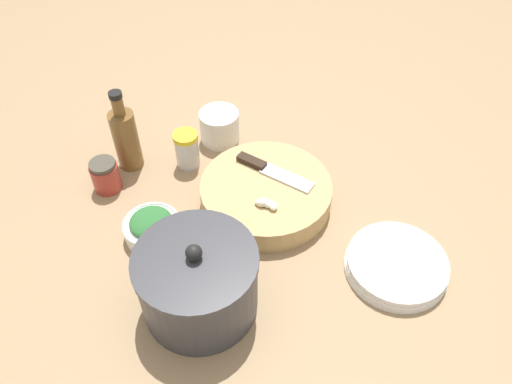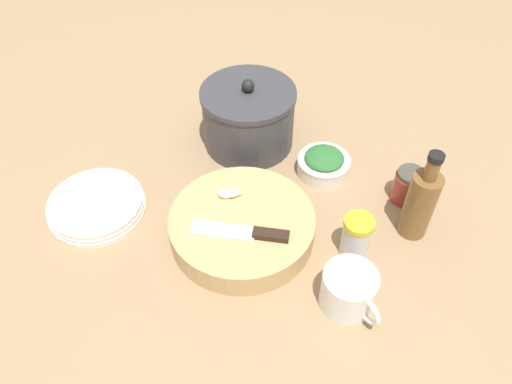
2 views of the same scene
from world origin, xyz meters
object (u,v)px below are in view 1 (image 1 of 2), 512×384
at_px(plate_stack, 396,265).
at_px(stock_pot, 198,282).
at_px(honey_jar, 105,176).
at_px(cutting_board, 266,193).
at_px(garlic_cloves, 266,204).
at_px(oil_bottle, 126,138).
at_px(chef_knife, 270,170).
at_px(herb_bowl, 152,227).
at_px(coffee_mug, 219,126).
at_px(spice_jar, 187,149).

bearing_deg(plate_stack, stock_pot, 56.30).
xyz_separation_m(plate_stack, honey_jar, (0.58, 0.26, 0.02)).
distance_m(cutting_board, garlic_cloves, 0.07).
bearing_deg(oil_bottle, honey_jar, 107.96).
bearing_deg(oil_bottle, chef_knife, -149.67).
distance_m(herb_bowl, oil_bottle, 0.24).
height_order(cutting_board, oil_bottle, oil_bottle).
distance_m(garlic_cloves, honey_jar, 0.37).
height_order(herb_bowl, coffee_mug, coffee_mug).
xyz_separation_m(chef_knife, plate_stack, (-0.32, -0.01, -0.04)).
xyz_separation_m(garlic_cloves, stock_pot, (-0.05, 0.22, 0.01)).
xyz_separation_m(coffee_mug, stock_pot, (-0.32, 0.34, 0.03)).
bearing_deg(coffee_mug, chef_knife, 169.00).
bearing_deg(stock_pot, plate_stack, -123.70).
xyz_separation_m(chef_knife, coffee_mug, (0.21, -0.04, -0.02)).
xyz_separation_m(cutting_board, plate_stack, (-0.30, -0.05, -0.01)).
relative_size(garlic_cloves, coffee_mug, 0.46).
distance_m(spice_jar, plate_stack, 0.52).
relative_size(chef_knife, herb_bowl, 1.61).
distance_m(herb_bowl, coffee_mug, 0.33).
distance_m(chef_knife, honey_jar, 0.36).
height_order(oil_bottle, stock_pot, oil_bottle).
relative_size(garlic_cloves, honey_jar, 0.69).
distance_m(garlic_cloves, herb_bowl, 0.23).
bearing_deg(plate_stack, cutting_board, 8.92).
xyz_separation_m(cutting_board, garlic_cloves, (-0.04, 0.04, 0.03)).
bearing_deg(spice_jar, honey_jar, 68.68).
bearing_deg(stock_pot, spice_jar, -36.62).
height_order(cutting_board, coffee_mug, coffee_mug).
xyz_separation_m(garlic_cloves, coffee_mug, (0.27, -0.12, -0.02)).
relative_size(spice_jar, oil_bottle, 0.44).
xyz_separation_m(chef_knife, herb_bowl, (0.08, 0.26, -0.03)).
bearing_deg(cutting_board, garlic_cloves, 134.03).
relative_size(coffee_mug, stock_pot, 0.53).
distance_m(garlic_cloves, coffee_mug, 0.30).
distance_m(chef_knife, spice_jar, 0.21).
relative_size(cutting_board, plate_stack, 1.42).
distance_m(spice_jar, coffee_mug, 0.12).
bearing_deg(oil_bottle, cutting_board, -156.54).
xyz_separation_m(spice_jar, honey_jar, (0.07, 0.18, -0.01)).
relative_size(honey_jar, oil_bottle, 0.37).
bearing_deg(spice_jar, plate_stack, -170.38).
distance_m(plate_stack, stock_pot, 0.38).
distance_m(oil_bottle, stock_pot, 0.42).
bearing_deg(honey_jar, cutting_board, -142.52).
distance_m(chef_knife, coffee_mug, 0.21).
height_order(chef_knife, spice_jar, spice_jar).
bearing_deg(garlic_cloves, herb_bowl, 52.67).
height_order(chef_knife, coffee_mug, coffee_mug).
bearing_deg(oil_bottle, herb_bowl, 155.43).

